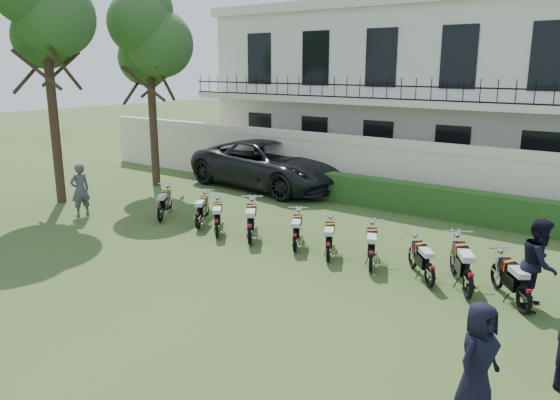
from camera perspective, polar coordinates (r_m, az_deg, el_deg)
The scene contains 20 objects.
ground at distance 13.59m, azimuth -3.82°, elevation -6.88°, with size 100.00×100.00×0.00m, color #345220.
perimeter_wall at distance 19.81m, azimuth 11.34°, elevation 3.03°, with size 30.00×0.35×2.30m.
hedge at distance 18.84m, azimuth 12.92°, elevation 0.29°, with size 18.00×0.60×1.00m, color #1B4217.
building at distance 25.02m, azimuth 17.66°, elevation 10.72°, with size 20.40×9.60×7.40m.
tree_west_mid at distance 20.78m, azimuth -23.49°, elevation 17.93°, with size 3.40×3.20×8.82m.
tree_west_near at distance 22.65m, azimuth -13.52°, elevation 16.24°, with size 3.40×3.20×7.90m.
motorcycle_0 at distance 17.42m, azimuth -12.42°, elevation -0.88°, with size 1.16×1.56×1.01m.
motorcycle_1 at distance 16.48m, azimuth -8.57°, elevation -1.60°, with size 1.06×1.56×0.98m.
motorcycle_2 at distance 15.58m, azimuth -6.62°, elevation -2.41°, with size 1.28×1.45×1.01m.
motorcycle_3 at distance 14.90m, azimuth -3.17°, elevation -2.93°, with size 1.27×1.67×1.10m.
motorcycle_4 at distance 14.32m, azimuth 1.59°, elevation -3.89°, with size 0.96×1.56×0.96m.
motorcycle_5 at distance 13.65m, azimuth 5.07°, elevation -4.81°, with size 0.94×1.59×0.97m.
motorcycle_6 at distance 13.12m, azimuth 9.49°, elevation -5.65°, with size 0.94×1.69×1.01m.
motorcycle_7 at distance 12.56m, azimuth 15.42°, elevation -7.00°, with size 1.21×1.38×0.96m.
motorcycle_8 at distance 12.17m, azimuth 19.11°, elevation -7.58°, with size 1.13×1.82×1.12m.
motorcycle_9 at distance 11.91m, azimuth 24.20°, elevation -8.81°, with size 1.22×1.50×1.00m.
suv at distance 21.95m, azimuth -1.11°, elevation 3.74°, with size 3.14×6.80×1.89m, color black.
inspector at distance 18.90m, azimuth -20.15°, elevation 0.98°, with size 0.63×0.42×1.74m, color #515055.
officer_0 at distance 8.43m, azimuth 20.00°, elevation -15.24°, with size 0.80×0.52×1.64m, color black.
officer_4 at distance 12.17m, azimuth 25.47°, elevation -6.05°, with size 0.92×0.71×1.89m, color black.
Camera 1 is at (8.31, -9.62, 4.81)m, focal length 35.00 mm.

